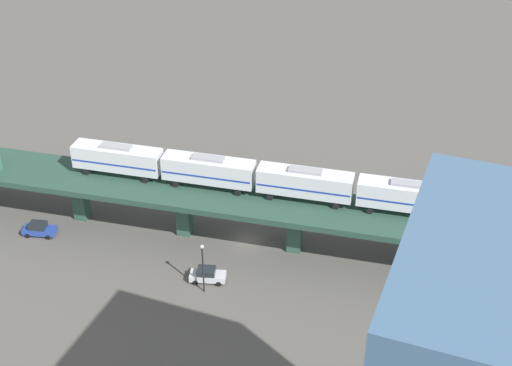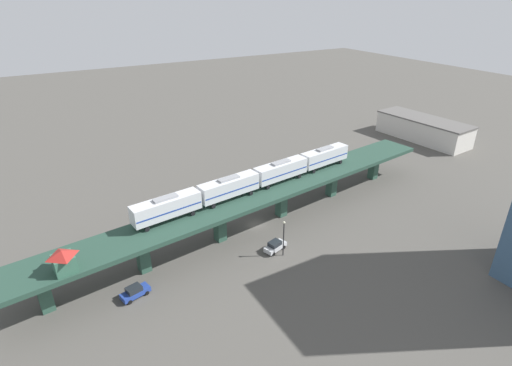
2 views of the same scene
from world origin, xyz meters
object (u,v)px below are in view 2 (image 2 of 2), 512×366
street_car_silver (275,246)px  street_car_blue (135,292)px  warehouse_building (423,129)px  street_lamp (284,236)px  delivery_truck (293,179)px  signal_hut (64,260)px  subway_train (256,178)px

street_car_silver → street_car_blue: (-0.57, -24.98, 0.00)m
street_car_blue → warehouse_building: warehouse_building is taller
street_car_silver → street_lamp: 3.74m
street_lamp → delivery_truck: bearing=141.7°
street_car_blue → street_lamp: street_lamp is taller
warehouse_building → street_car_blue: bearing=-74.7°
street_lamp → warehouse_building: size_ratio=0.24×
street_car_blue → street_lamp: 25.72m
signal_hut → street_car_silver: 34.29m
subway_train → delivery_truck: 20.13m
delivery_truck → warehouse_building: 54.49m
street_car_blue → subway_train: bearing=110.3°
signal_hut → subway_train: bearing=103.2°
street_car_silver → warehouse_building: warehouse_building is taller
street_car_blue → delivery_truck: size_ratio=0.64×
street_car_blue → signal_hut: bearing=-101.9°
signal_hut → street_lamp: signal_hut is taller
delivery_truck → street_lamp: bearing=-38.3°
street_car_blue → delivery_truck: bearing=114.7°
street_car_blue → warehouse_building: 100.66m
street_car_blue → street_car_silver: bearing=88.7°
signal_hut → warehouse_building: signal_hut is taller
street_car_silver → delivery_truck: 27.23m
delivery_truck → warehouse_building: bearing=97.1°
signal_hut → street_car_silver: size_ratio=0.76×
subway_train → street_car_blue: subway_train is taller
street_car_silver → street_lamp: street_lamp is taller
subway_train → street_lamp: bearing=-8.1°
street_car_blue → street_lamp: bearing=84.4°
street_car_silver → street_car_blue: bearing=-91.3°
subway_train → signal_hut: 36.49m
signal_hut → street_car_blue: signal_hut is taller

